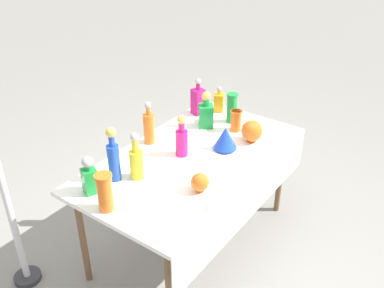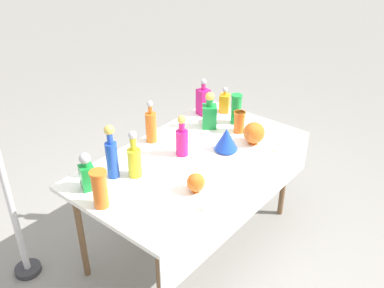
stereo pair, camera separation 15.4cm
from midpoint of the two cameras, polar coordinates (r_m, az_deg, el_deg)
name	(u,v)px [view 1 (the left image)]	position (r m, az deg, el deg)	size (l,w,h in m)	color
ground_plane	(192,241)	(3.37, -1.34, -12.77)	(40.00, 40.00, 0.00)	gray
display_table	(196,166)	(2.92, -0.96, -3.02)	(1.64, 0.92, 0.76)	white
tall_bottle_0	(149,127)	(3.04, -7.21, 2.26)	(0.08, 0.08, 0.32)	orange
tall_bottle_1	(113,157)	(2.65, -12.07, -1.79)	(0.08, 0.08, 0.36)	blue
tall_bottle_2	(182,139)	(2.87, -2.93, 0.58)	(0.08, 0.08, 0.30)	#C61972
tall_bottle_3	(136,161)	(2.67, -9.08, -2.25)	(0.09, 0.09, 0.32)	yellow
square_decanter_0	(219,101)	(3.50, 2.37, 5.68)	(0.10, 0.10, 0.22)	orange
square_decanter_1	(206,113)	(3.24, 0.49, 4.17)	(0.15, 0.15, 0.29)	#198C38
square_decanter_2	(198,100)	(3.44, -0.48, 5.87)	(0.11, 0.11, 0.30)	#C61972
square_decanter_3	(89,176)	(2.60, -15.19, -4.22)	(0.11, 0.11, 0.25)	#198C38
slender_vase_0	(232,107)	(3.31, 4.00, 4.91)	(0.09, 0.09, 0.24)	#198C38
slender_vase_1	(105,191)	(2.44, -13.33, -6.20)	(0.10, 0.10, 0.23)	orange
slender_vase_2	(236,120)	(3.20, 4.52, 3.20)	(0.09, 0.09, 0.16)	orange
fluted_vase_0	(225,138)	(2.95, 2.98, 0.78)	(0.17, 0.17, 0.17)	blue
round_bowl_0	(200,182)	(2.54, -0.68, -5.16)	(0.11, 0.11, 0.12)	orange
round_bowl_1	(252,131)	(3.06, 6.56, 1.70)	(0.15, 0.15, 0.16)	orange
price_tag_left	(279,139)	(3.12, 10.14, 0.68)	(0.05, 0.01, 0.04)	white
price_tag_center	(277,145)	(3.03, 9.86, -0.21)	(0.06, 0.01, 0.05)	white
price_tag_right	(210,206)	(2.44, 0.56, -8.31)	(0.05, 0.01, 0.03)	white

